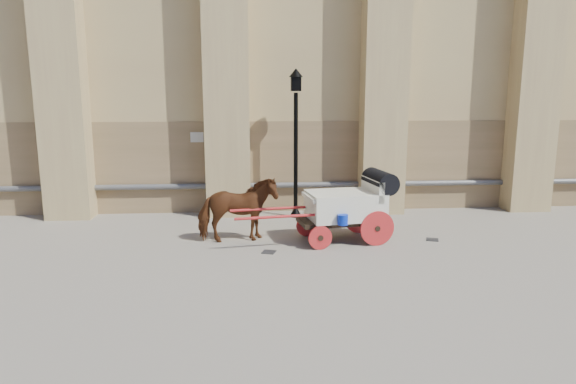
{
  "coord_description": "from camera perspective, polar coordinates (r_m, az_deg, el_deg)",
  "views": [
    {
      "loc": [
        -0.33,
        -12.81,
        3.92
      ],
      "look_at": [
        0.68,
        0.4,
        1.34
      ],
      "focal_mm": 32.0,
      "sensor_mm": 36.0,
      "label": 1
    }
  ],
  "objects": [
    {
      "name": "ground",
      "position": [
        13.4,
        -2.78,
        -6.02
      ],
      "size": [
        90.0,
        90.0,
        0.0
      ],
      "primitive_type": "plane",
      "color": "slate",
      "rests_on": "ground"
    },
    {
      "name": "drain_grate_near",
      "position": [
        12.89,
        -2.15,
        -6.68
      ],
      "size": [
        0.41,
        0.41,
        0.01
      ],
      "primitive_type": "cube",
      "rotation": [
        0.0,
        0.0,
        -0.34
      ],
      "color": "black",
      "rests_on": "ground"
    },
    {
      "name": "drain_grate_far",
      "position": [
        14.47,
        15.74,
        -5.11
      ],
      "size": [
        0.41,
        0.41,
        0.01
      ],
      "primitive_type": "cube",
      "rotation": [
        0.0,
        0.0,
        -0.35
      ],
      "color": "black",
      "rests_on": "ground"
    },
    {
      "name": "street_lamp",
      "position": [
        16.09,
        0.87,
        5.88
      ],
      "size": [
        0.44,
        0.44,
        4.65
      ],
      "color": "black",
      "rests_on": "ground"
    },
    {
      "name": "carriage",
      "position": [
        13.77,
        6.93,
        -1.28
      ],
      "size": [
        4.4,
        1.77,
        1.87
      ],
      "rotation": [
        0.0,
        0.0,
        0.15
      ],
      "color": "black",
      "rests_on": "ground"
    },
    {
      "name": "horse",
      "position": [
        13.62,
        -5.63,
        -2.0
      ],
      "size": [
        2.17,
        1.23,
        1.74
      ],
      "primitive_type": "imported",
      "rotation": [
        0.0,
        0.0,
        1.72
      ],
      "color": "#613314",
      "rests_on": "ground"
    }
  ]
}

